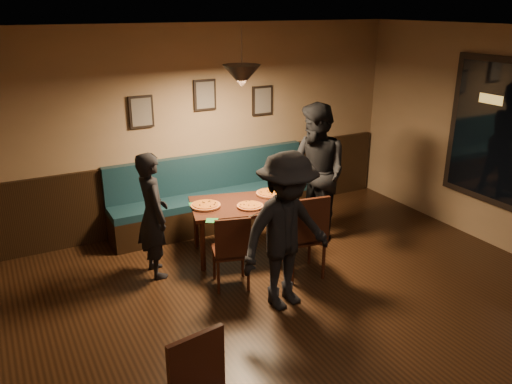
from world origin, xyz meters
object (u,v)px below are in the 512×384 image
chair_near_left (231,249)px  tabasco_bottle (282,193)px  diner_left (153,215)px  soda_glass (296,197)px  chair_near_right (302,234)px  diner_right (316,174)px  diner_front (286,232)px  dining_table (243,229)px  booth_bench (215,193)px

chair_near_left → tabasco_bottle: size_ratio=6.65×
diner_left → soda_glass: diner_left is taller
chair_near_right → tabasco_bottle: bearing=85.9°
diner_right → diner_front: (-1.19, -1.22, -0.08)m
chair_near_right → soda_glass: bearing=74.2°
chair_near_right → diner_front: (-0.51, -0.48, 0.33)m
dining_table → soda_glass: soda_glass is taller
dining_table → chair_near_right: size_ratio=1.24×
dining_table → diner_front: diner_front is taller
diner_left → soda_glass: 1.78m
diner_left → diner_front: (1.00, -1.30, 0.10)m
booth_bench → dining_table: bearing=-92.7°
diner_left → diner_front: 1.64m
diner_left → dining_table: bearing=-90.9°
chair_near_left → diner_right: 1.71m
booth_bench → chair_near_right: size_ratio=2.92×
chair_near_right → diner_right: diner_right is taller
chair_near_right → diner_right: size_ratio=0.55×
chair_near_right → diner_left: (-1.51, 0.82, 0.23)m
chair_near_right → soda_glass: 0.61m
diner_left → soda_glass: (1.75, -0.31, 0.01)m
diner_right → soda_glass: (-0.44, -0.23, -0.17)m
diner_right → soda_glass: bearing=-65.5°
booth_bench → diner_front: 2.28m
soda_glass → tabasco_bottle: bearing=104.4°
chair_near_right → diner_front: bearing=-127.8°
booth_bench → chair_near_left: 1.70m
tabasco_bottle → soda_glass: bearing=-75.6°
chair_near_right → diner_left: diner_left is taller
chair_near_left → chair_near_right: chair_near_right is taller
chair_near_left → tabasco_bottle: bearing=45.8°
dining_table → diner_left: size_ratio=0.86×
dining_table → soda_glass: 0.79m
chair_near_left → diner_front: diner_front is taller
booth_bench → tabasco_bottle: bearing=-64.0°
diner_front → diner_left: bearing=119.2°
chair_near_right → diner_left: bearing=160.6°
diner_right → dining_table: bearing=-96.2°
dining_table → diner_right: size_ratio=0.69×
chair_near_left → diner_left: diner_left is taller
chair_near_right → diner_right: bearing=56.5°
booth_bench → diner_right: size_ratio=1.62×
chair_near_right → tabasco_bottle: (0.17, 0.75, 0.24)m
chair_near_right → diner_right: (0.68, 0.74, 0.41)m
dining_table → diner_front: (-0.14, -1.28, 0.50)m
diner_left → soda_glass: size_ratio=10.19×
booth_bench → dining_table: size_ratio=2.35×
dining_table → diner_right: diner_right is taller
diner_right → soda_glass: size_ratio=12.66×
chair_near_left → diner_front: 0.82m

